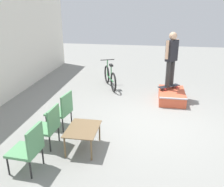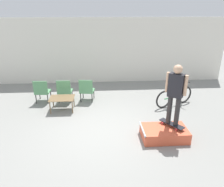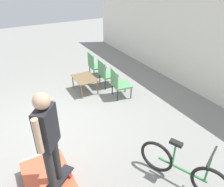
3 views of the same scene
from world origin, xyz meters
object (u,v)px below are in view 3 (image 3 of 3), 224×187
at_px(patio_chair_center, 106,73).
at_px(patio_chair_right, 119,83).
at_px(bicycle, 182,168).
at_px(person_skater, 48,135).
at_px(coffee_table, 85,79).
at_px(skateboard_on_ramp, 57,182).
at_px(patio_chair_left, 95,64).
at_px(skate_ramp_box, 50,184).

relative_size(patio_chair_center, patio_chair_right, 1.00).
bearing_deg(patio_chair_right, bicycle, 177.95).
bearing_deg(person_skater, coffee_table, -171.12).
xyz_separation_m(skateboard_on_ramp, patio_chair_left, (-4.15, 2.65, 0.09)).
height_order(patio_chair_left, patio_chair_center, same).
distance_m(patio_chair_right, bicycle, 3.30).
bearing_deg(coffee_table, patio_chair_center, 90.36).
relative_size(skateboard_on_ramp, patio_chair_right, 0.80).
xyz_separation_m(patio_chair_right, bicycle, (3.24, -0.61, -0.13)).
distance_m(skateboard_on_ramp, bicycle, 2.18).
distance_m(patio_chair_left, patio_chair_center, 0.85).
height_order(patio_chair_center, bicycle, bicycle).
height_order(coffee_table, patio_chair_right, patio_chair_right).
distance_m(skate_ramp_box, bicycle, 2.35).
relative_size(coffee_table, patio_chair_right, 0.95).
height_order(skate_ramp_box, coffee_table, coffee_table).
height_order(skateboard_on_ramp, patio_chair_right, patio_chair_right).
relative_size(skate_ramp_box, person_skater, 0.76).
relative_size(skate_ramp_box, skateboard_on_ramp, 1.77).
xyz_separation_m(skate_ramp_box, person_skater, (0.22, 0.09, 1.23)).
xyz_separation_m(patio_chair_left, patio_chair_center, (0.85, -0.00, 0.00)).
relative_size(skateboard_on_ramp, person_skater, 0.43).
xyz_separation_m(coffee_table, patio_chair_left, (-0.85, 0.75, 0.06)).
distance_m(skate_ramp_box, patio_chair_left, 4.79).
height_order(person_skater, patio_chair_center, person_skater).
relative_size(skateboard_on_ramp, bicycle, 0.46).
bearing_deg(patio_chair_left, bicycle, 176.61).
bearing_deg(skateboard_on_ramp, person_skater, -36.41).
bearing_deg(patio_chair_center, skate_ramp_box, 141.16).
bearing_deg(bicycle, patio_chair_left, 149.56).
bearing_deg(person_skater, patio_chair_left, -173.79).
distance_m(skate_ramp_box, patio_chair_center, 4.13).
bearing_deg(patio_chair_right, patio_chair_left, 8.68).
distance_m(patio_chair_left, patio_chair_right, 1.68).
xyz_separation_m(patio_chair_left, bicycle, (4.92, -0.61, -0.13)).
height_order(coffee_table, patio_chair_left, patio_chair_left).
relative_size(coffee_table, patio_chair_left, 0.95).
distance_m(skate_ramp_box, skateboard_on_ramp, 0.34).
bearing_deg(patio_chair_center, skateboard_on_ramp, 144.07).
bearing_deg(skate_ramp_box, skateboard_on_ramp, 21.97).
height_order(patio_chair_center, patio_chair_right, same).
xyz_separation_m(skateboard_on_ramp, bicycle, (0.77, 2.04, -0.04)).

